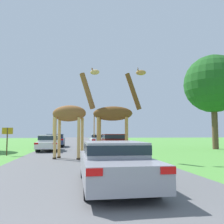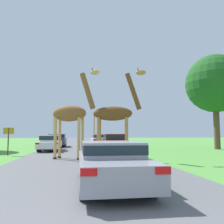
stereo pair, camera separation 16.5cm
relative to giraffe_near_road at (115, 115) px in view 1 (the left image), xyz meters
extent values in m
cube|color=#5B5B5E|center=(-1.71, 18.41, -2.53)|extent=(7.69, 120.00, 0.00)
cylinder|color=#B77F3D|center=(0.66, 0.08, -1.35)|extent=(0.15, 0.15, 2.37)
cylinder|color=#2D2319|center=(0.66, 0.08, -2.49)|extent=(0.20, 0.20, 0.09)
cylinder|color=#B77F3D|center=(0.53, -0.40, -1.35)|extent=(0.15, 0.15, 2.37)
cylinder|color=#2D2319|center=(0.53, -0.40, -2.49)|extent=(0.20, 0.20, 0.09)
cylinder|color=#B77F3D|center=(-0.83, 0.48, -1.35)|extent=(0.15, 0.15, 2.37)
cylinder|color=#2D2319|center=(-0.83, 0.48, -2.49)|extent=(0.20, 0.20, 0.09)
cylinder|color=#B77F3D|center=(-0.96, 0.01, -1.35)|extent=(0.15, 0.15, 2.37)
cylinder|color=#2D2319|center=(-0.96, 0.01, -2.49)|extent=(0.20, 0.20, 0.09)
ellipsoid|color=brown|center=(-0.15, 0.04, 0.06)|extent=(2.27, 1.14, 0.80)
cylinder|color=brown|center=(0.96, -0.26, 1.29)|extent=(0.94, 0.49, 2.10)
ellipsoid|color=#B77F3D|center=(1.38, -0.38, 2.34)|extent=(0.60, 0.38, 0.30)
cylinder|color=#B77F3D|center=(-1.16, 0.32, -0.59)|extent=(0.05, 0.05, 1.30)
cone|color=brown|center=(1.24, -0.27, 2.57)|extent=(0.07, 0.07, 0.16)
cone|color=brown|center=(1.20, -0.40, 2.57)|extent=(0.07, 0.07, 0.16)
cylinder|color=tan|center=(-1.79, 1.29, -1.33)|extent=(0.17, 0.17, 2.41)
cylinder|color=#2D2319|center=(-1.79, 1.29, -2.48)|extent=(0.22, 0.22, 0.10)
cylinder|color=tan|center=(-2.00, 0.74, -1.33)|extent=(0.17, 0.17, 2.41)
cylinder|color=#2D2319|center=(-2.00, 0.74, -2.48)|extent=(0.22, 0.22, 0.10)
cylinder|color=tan|center=(-3.15, 1.82, -1.33)|extent=(0.17, 0.17, 2.41)
cylinder|color=#2D2319|center=(-3.15, 1.82, -2.48)|extent=(0.22, 0.22, 0.10)
cylinder|color=tan|center=(-3.37, 1.27, -1.33)|extent=(0.17, 0.17, 2.41)
cylinder|color=#2D2319|center=(-3.37, 1.27, -2.48)|extent=(0.22, 0.22, 0.10)
ellipsoid|color=brown|center=(-2.58, 1.28, 0.14)|extent=(2.20, 1.40, 0.96)
cylinder|color=brown|center=(-1.53, 0.87, 1.45)|extent=(1.02, 0.65, 2.19)
ellipsoid|color=tan|center=(-1.11, 0.71, 2.55)|extent=(0.61, 0.43, 0.30)
cylinder|color=tan|center=(-3.51, 1.64, -0.52)|extent=(0.06, 0.06, 1.32)
cone|color=brown|center=(-1.24, 0.83, 2.78)|extent=(0.07, 0.07, 0.16)
cone|color=brown|center=(-1.29, 0.71, 2.78)|extent=(0.07, 0.07, 0.16)
cube|color=gray|center=(-1.10, -6.13, -1.99)|extent=(1.80, 4.48, 0.60)
cube|color=gray|center=(-1.10, -6.13, -1.49)|extent=(1.62, 2.02, 0.41)
cube|color=#19232D|center=(-1.10, -6.13, -1.47)|extent=(1.63, 2.04, 0.25)
cube|color=red|center=(-1.84, -8.39, -1.78)|extent=(0.32, 0.03, 0.14)
cube|color=red|center=(-0.37, -8.39, -1.78)|extent=(0.32, 0.03, 0.14)
cylinder|color=black|center=(-1.82, -4.79, -2.25)|extent=(0.36, 0.56, 0.56)
cylinder|color=black|center=(-0.38, -4.79, -2.25)|extent=(0.36, 0.56, 0.56)
cylinder|color=black|center=(-1.82, -7.48, -2.25)|extent=(0.36, 0.56, 0.56)
cylinder|color=black|center=(-0.38, -7.48, -2.25)|extent=(0.36, 0.56, 0.56)
cube|color=#561914|center=(1.02, 6.97, -1.93)|extent=(1.93, 4.67, 0.68)
cube|color=#561914|center=(1.02, 6.97, -1.34)|extent=(1.73, 2.10, 0.50)
cube|color=#19232D|center=(1.02, 6.97, -1.32)|extent=(1.75, 2.12, 0.30)
cube|color=red|center=(0.23, 4.62, -1.69)|extent=(0.35, 0.03, 0.16)
cube|color=red|center=(1.81, 4.62, -1.69)|extent=(0.35, 0.03, 0.16)
cylinder|color=black|center=(0.25, 8.37, -2.23)|extent=(0.39, 0.61, 0.61)
cylinder|color=black|center=(1.79, 8.37, -2.23)|extent=(0.39, 0.61, 0.61)
cylinder|color=black|center=(0.25, 5.57, -2.23)|extent=(0.39, 0.61, 0.61)
cylinder|color=black|center=(1.79, 5.57, -2.23)|extent=(0.39, 0.61, 0.61)
cube|color=silver|center=(0.41, 12.75, -1.91)|extent=(1.92, 4.01, 0.64)
cube|color=silver|center=(0.41, 12.75, -1.35)|extent=(1.72, 1.81, 0.49)
cube|color=#19232D|center=(0.41, 12.75, -1.33)|extent=(1.74, 1.82, 0.29)
cube|color=red|center=(-0.38, 10.74, -1.69)|extent=(0.34, 0.03, 0.15)
cube|color=red|center=(1.19, 10.74, -1.69)|extent=(0.34, 0.03, 0.15)
cylinder|color=black|center=(-0.36, 13.96, -2.18)|extent=(0.38, 0.70, 0.70)
cylinder|color=black|center=(1.17, 13.96, -2.18)|extent=(0.38, 0.70, 0.70)
cylinder|color=black|center=(-0.36, 11.55, -2.18)|extent=(0.38, 0.70, 0.70)
cylinder|color=black|center=(1.17, 11.55, -2.18)|extent=(0.38, 0.70, 0.70)
cube|color=navy|center=(-4.38, 14.20, -1.90)|extent=(1.93, 4.36, 0.66)
cube|color=navy|center=(-4.38, 14.20, -1.34)|extent=(1.74, 1.96, 0.46)
cube|color=#19232D|center=(-4.38, 14.20, -1.32)|extent=(1.76, 1.98, 0.27)
cube|color=red|center=(-5.17, 12.01, -1.66)|extent=(0.35, 0.03, 0.16)
cube|color=red|center=(-3.58, 12.01, -1.66)|extent=(0.35, 0.03, 0.16)
cylinder|color=black|center=(-5.15, 15.51, -2.17)|extent=(0.39, 0.72, 0.72)
cylinder|color=black|center=(-3.60, 15.51, -2.17)|extent=(0.39, 0.72, 0.72)
cylinder|color=black|center=(-5.15, 12.89, -2.17)|extent=(0.39, 0.72, 0.72)
cylinder|color=black|center=(-3.60, 12.89, -2.17)|extent=(0.39, 0.72, 0.72)
cube|color=silver|center=(-4.42, 8.11, -2.00)|extent=(1.71, 4.57, 0.52)
cube|color=silver|center=(-4.42, 8.11, -1.45)|extent=(1.54, 2.05, 0.57)
cube|color=#19232D|center=(-4.42, 8.11, -1.42)|extent=(1.56, 2.08, 0.34)
cube|color=red|center=(-5.12, 5.82, -1.81)|extent=(0.31, 0.03, 0.13)
cube|color=red|center=(-3.72, 5.82, -1.81)|extent=(0.31, 0.03, 0.13)
cylinder|color=black|center=(-5.11, 9.48, -2.21)|extent=(0.34, 0.64, 0.64)
cylinder|color=black|center=(-3.74, 9.48, -2.21)|extent=(0.34, 0.64, 0.64)
cylinder|color=black|center=(-5.11, 6.74, -2.21)|extent=(0.34, 0.64, 0.64)
cylinder|color=black|center=(-3.74, 6.74, -2.21)|extent=(0.34, 0.64, 0.64)
cylinder|color=brown|center=(11.03, 7.98, 0.20)|extent=(0.56, 0.56, 5.47)
sphere|color=#1E561E|center=(11.03, 7.98, 3.78)|extent=(5.59, 5.59, 5.59)
cylinder|color=#4C3823|center=(-6.74, 4.05, -1.59)|extent=(0.08, 0.08, 1.88)
cube|color=#B27F19|center=(-6.74, 4.05, -0.87)|extent=(0.70, 0.04, 0.44)
camera|label=1|loc=(-2.21, -12.95, -1.05)|focal=38.00mm
camera|label=2|loc=(-2.05, -12.97, -1.05)|focal=38.00mm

